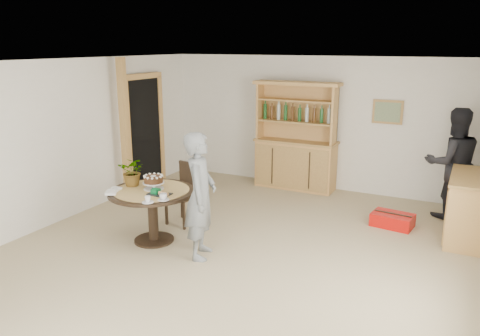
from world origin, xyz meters
The scene contains 17 objects.
ground centered at (0.00, 0.00, 0.00)m, with size 7.00×7.00×0.00m, color tan.
room_shell centered at (0.00, 0.01, 1.74)m, with size 6.04×7.04×2.52m.
doorway centered at (-2.93, 2.00, 1.11)m, with size 0.13×1.10×2.18m.
pine_post centered at (-2.70, 1.20, 1.25)m, with size 0.12×0.12×2.50m, color tan.
hutch centered at (-0.30, 3.24, 0.69)m, with size 1.62×0.54×2.04m.
sideboard centered at (2.74, 2.00, 0.47)m, with size 0.54×1.26×0.94m.
dining_table centered at (-1.20, -0.07, 0.60)m, with size 1.20×1.20×0.76m.
dining_chair centered at (-1.19, 0.76, 0.54)m, with size 0.48×0.48×0.95m.
birthday_cake centered at (-1.20, -0.02, 0.88)m, with size 0.30×0.30×0.20m.
flower_vase centered at (-1.55, -0.02, 0.97)m, with size 0.38×0.33×0.42m, color #3F7233.
gift_tray centered at (-0.98, -0.19, 0.79)m, with size 0.30×0.20×0.08m.
coffee_cup_a centered at (-0.80, -0.35, 0.80)m, with size 0.15×0.15×0.09m.
coffee_cup_b centered at (-0.92, -0.52, 0.79)m, with size 0.15×0.15×0.08m.
napkins centered at (-1.61, -0.38, 0.77)m, with size 0.24×0.33×0.03m.
teen_boy centered at (-0.35, -0.17, 0.83)m, with size 0.60×0.40×1.66m, color slate.
adult_person centered at (2.45, 2.86, 0.89)m, with size 0.86×0.67×1.77m, color black.
red_suitcase centered at (1.73, 2.03, 0.10)m, with size 0.65×0.47×0.21m.
Camera 1 is at (2.66, -5.02, 2.72)m, focal length 35.00 mm.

